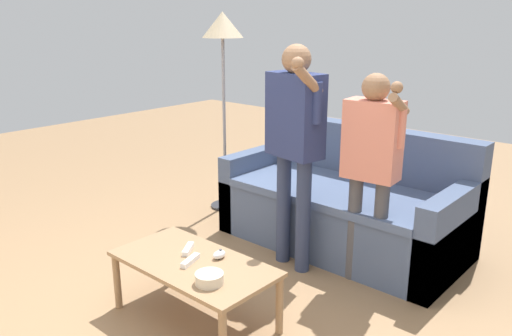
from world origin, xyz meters
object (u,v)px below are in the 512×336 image
object	(u,v)px
coffee_table	(194,269)
game_remote_nunchuk	(219,255)
couch	(346,206)
floor_lamp	(223,39)
player_center	(295,132)
player_right	(371,156)
game_remote_wand_near	(190,261)
game_remote_wand_far	(188,249)
snack_bowl	(209,278)

from	to	relation	value
coffee_table	game_remote_nunchuk	distance (m)	0.17
couch	game_remote_nunchuk	distance (m)	1.42
floor_lamp	player_center	xyz separation A→B (m)	(1.21, -0.54, -0.57)
player_right	game_remote_wand_near	size ratio (longest dim) A/B	8.70
couch	game_remote_wand_near	xyz separation A→B (m)	(-0.07, -1.56, 0.09)
player_center	game_remote_wand_near	world-z (taller)	player_center
couch	game_remote_wand_far	distance (m)	1.49
couch	game_remote_nunchuk	world-z (taller)	couch
coffee_table	game_remote_wand_far	distance (m)	0.16
floor_lamp	game_remote_wand_far	bearing A→B (deg)	-52.37
game_remote_wand_near	player_center	bearing A→B (deg)	90.21
coffee_table	game_remote_wand_near	distance (m)	0.07
couch	player_right	world-z (taller)	player_right
snack_bowl	game_remote_nunchuk	bearing A→B (deg)	125.31
player_right	game_remote_wand_far	world-z (taller)	player_right
player_right	floor_lamp	bearing A→B (deg)	166.94
couch	player_right	xyz separation A→B (m)	(0.44, -0.46, 0.58)
coffee_table	player_right	distance (m)	1.32
game_remote_nunchuk	floor_lamp	bearing A→B (deg)	133.78
couch	game_remote_wand_far	xyz separation A→B (m)	(-0.20, -1.47, 0.09)
game_remote_nunchuk	game_remote_wand_far	size ratio (longest dim) A/B	0.60
floor_lamp	player_right	xyz separation A→B (m)	(1.73, -0.40, -0.67)
game_remote_wand_near	game_remote_wand_far	bearing A→B (deg)	143.67
floor_lamp	game_remote_wand_far	xyz separation A→B (m)	(1.09, -1.41, -1.16)
coffee_table	player_right	world-z (taller)	player_right
couch	game_remote_wand_near	distance (m)	1.57
game_remote_nunchuk	floor_lamp	world-z (taller)	floor_lamp
snack_bowl	player_right	size ratio (longest dim) A/B	0.11
snack_bowl	floor_lamp	world-z (taller)	floor_lamp
couch	coffee_table	world-z (taller)	couch
coffee_table	floor_lamp	xyz separation A→B (m)	(-1.22, 1.48, 1.22)
couch	game_remote_nunchuk	xyz separation A→B (m)	(0.01, -1.41, 0.10)
game_remote_wand_near	game_remote_nunchuk	bearing A→B (deg)	61.44
game_remote_wand_far	couch	bearing A→B (deg)	82.34
coffee_table	player_right	xyz separation A→B (m)	(0.51, 1.08, 0.56)
coffee_table	snack_bowl	xyz separation A→B (m)	(0.26, -0.12, 0.08)
floor_lamp	player_center	distance (m)	1.44
couch	floor_lamp	distance (m)	1.80
snack_bowl	game_remote_wand_far	distance (m)	0.42
coffee_table	snack_bowl	size ratio (longest dim) A/B	6.45
snack_bowl	game_remote_wand_near	size ratio (longest dim) A/B	0.94
couch	player_center	xyz separation A→B (m)	(-0.08, -0.59, 0.68)
coffee_table	game_remote_nunchuk	xyz separation A→B (m)	(0.08, 0.13, 0.07)
couch	game_remote_wand_far	world-z (taller)	couch
couch	player_center	size ratio (longest dim) A/B	1.17
coffee_table	game_remote_nunchuk	bearing A→B (deg)	56.95
couch	snack_bowl	size ratio (longest dim) A/B	12.04
snack_bowl	floor_lamp	size ratio (longest dim) A/B	0.09
player_center	game_remote_nunchuk	bearing A→B (deg)	-84.01
game_remote_wand_far	game_remote_wand_near	bearing A→B (deg)	-36.33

